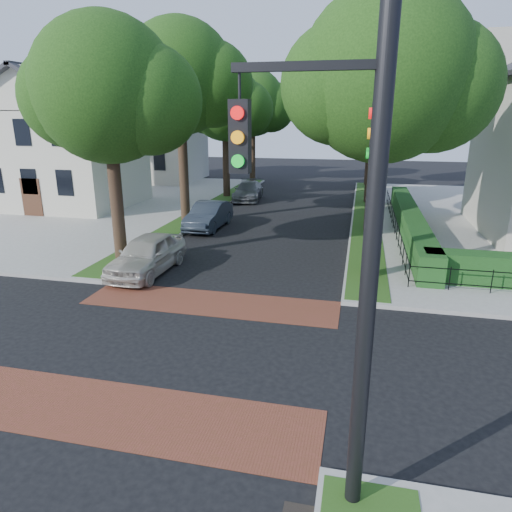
# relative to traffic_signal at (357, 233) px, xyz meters

# --- Properties ---
(ground) EXTENTS (120.00, 120.00, 0.00)m
(ground) POSITION_rel_traffic_signal_xyz_m (-4.89, 4.41, -4.71)
(ground) COLOR black
(ground) RESTS_ON ground
(sidewalk_nw) EXTENTS (30.00, 30.00, 0.15)m
(sidewalk_nw) POSITION_rel_traffic_signal_xyz_m (-24.39, 23.41, -4.63)
(sidewalk_nw) COLOR gray
(sidewalk_nw) RESTS_ON ground
(crosswalk_far) EXTENTS (9.00, 2.20, 0.01)m
(crosswalk_far) POSITION_rel_traffic_signal_xyz_m (-4.89, 7.61, -4.70)
(crosswalk_far) COLOR brown
(crosswalk_far) RESTS_ON ground
(crosswalk_near) EXTENTS (9.00, 2.20, 0.01)m
(crosswalk_near) POSITION_rel_traffic_signal_xyz_m (-4.89, 1.21, -4.70)
(crosswalk_near) COLOR brown
(crosswalk_near) RESTS_ON ground
(grass_strip_ne) EXTENTS (1.60, 29.80, 0.02)m
(grass_strip_ne) POSITION_rel_traffic_signal_xyz_m (0.51, 23.51, -4.55)
(grass_strip_ne) COLOR #274914
(grass_strip_ne) RESTS_ON sidewalk_ne
(grass_strip_nw) EXTENTS (1.60, 29.80, 0.02)m
(grass_strip_nw) POSITION_rel_traffic_signal_xyz_m (-10.29, 23.51, -4.55)
(grass_strip_nw) COLOR #274914
(grass_strip_nw) RESTS_ON sidewalk_nw
(tree_right_near) EXTENTS (7.75, 6.67, 10.66)m
(tree_right_near) POSITION_rel_traffic_signal_xyz_m (0.72, 11.65, 2.92)
(tree_right_near) COLOR black
(tree_right_near) RESTS_ON sidewalk_ne
(tree_right_mid) EXTENTS (8.25, 7.09, 11.22)m
(tree_right_mid) POSITION_rel_traffic_signal_xyz_m (0.72, 19.66, 3.28)
(tree_right_mid) COLOR black
(tree_right_mid) RESTS_ON sidewalk_ne
(tree_right_far) EXTENTS (7.25, 6.23, 9.74)m
(tree_right_far) POSITION_rel_traffic_signal_xyz_m (0.71, 28.64, 2.20)
(tree_right_far) COLOR black
(tree_right_far) RESTS_ON sidewalk_ne
(tree_right_back) EXTENTS (7.50, 6.45, 10.20)m
(tree_right_back) POSITION_rel_traffic_signal_xyz_m (0.72, 37.64, 2.56)
(tree_right_back) COLOR black
(tree_right_back) RESTS_ON sidewalk_ne
(tree_left_near) EXTENTS (7.50, 6.45, 10.20)m
(tree_left_near) POSITION_rel_traffic_signal_xyz_m (-10.28, 11.64, 2.56)
(tree_left_near) COLOR black
(tree_left_near) RESTS_ON sidewalk_nw
(tree_left_mid) EXTENTS (8.00, 6.88, 11.48)m
(tree_left_mid) POSITION_rel_traffic_signal_xyz_m (-10.28, 19.66, 3.64)
(tree_left_mid) COLOR black
(tree_left_mid) RESTS_ON sidewalk_nw
(tree_left_far) EXTENTS (7.00, 6.02, 9.86)m
(tree_left_far) POSITION_rel_traffic_signal_xyz_m (-10.29, 28.63, 2.41)
(tree_left_far) COLOR black
(tree_left_far) RESTS_ON sidewalk_nw
(tree_left_back) EXTENTS (7.75, 6.66, 10.44)m
(tree_left_back) POSITION_rel_traffic_signal_xyz_m (-10.28, 37.65, 2.70)
(tree_left_back) COLOR black
(tree_left_back) RESTS_ON sidewalk_nw
(hedge_main_road) EXTENTS (1.00, 18.00, 1.20)m
(hedge_main_road) POSITION_rel_traffic_signal_xyz_m (2.81, 19.41, -3.96)
(hedge_main_road) COLOR #193D15
(hedge_main_road) RESTS_ON sidewalk_ne
(fence_main_road) EXTENTS (0.06, 18.00, 0.90)m
(fence_main_road) POSITION_rel_traffic_signal_xyz_m (2.01, 19.41, -4.11)
(fence_main_road) COLOR black
(fence_main_road) RESTS_ON sidewalk_ne
(house_left_near) EXTENTS (10.00, 9.00, 10.14)m
(house_left_near) POSITION_rel_traffic_signal_xyz_m (-20.38, 22.41, 0.33)
(house_left_near) COLOR beige
(house_left_near) RESTS_ON sidewalk_nw
(house_left_far) EXTENTS (10.00, 9.00, 10.14)m
(house_left_far) POSITION_rel_traffic_signal_xyz_m (-20.38, 36.41, 0.33)
(house_left_far) COLOR beige
(house_left_far) RESTS_ON sidewalk_nw
(traffic_signal) EXTENTS (2.17, 2.00, 8.00)m
(traffic_signal) POSITION_rel_traffic_signal_xyz_m (0.00, 0.00, 0.00)
(traffic_signal) COLOR black
(traffic_signal) RESTS_ON sidewalk_se
(parked_car_front) EXTENTS (2.02, 4.75, 1.60)m
(parked_car_front) POSITION_rel_traffic_signal_xyz_m (-8.49, 10.16, -3.91)
(parked_car_front) COLOR #B5B0A3
(parked_car_front) RESTS_ON ground
(parked_car_middle) EXTENTS (1.69, 4.67, 1.53)m
(parked_car_middle) POSITION_rel_traffic_signal_xyz_m (-8.49, 18.21, -3.94)
(parked_car_middle) COLOR #222933
(parked_car_middle) RESTS_ON ground
(parked_car_rear) EXTENTS (2.45, 5.04, 1.41)m
(parked_car_rear) POSITION_rel_traffic_signal_xyz_m (-8.49, 27.90, -4.00)
(parked_car_rear) COLOR slate
(parked_car_rear) RESTS_ON ground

